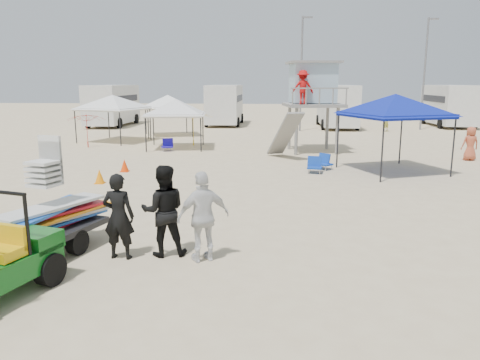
# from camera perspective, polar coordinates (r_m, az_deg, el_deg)

# --- Properties ---
(ground) EXTENTS (140.00, 140.00, 0.00)m
(ground) POSITION_cam_1_polar(r_m,az_deg,el_deg) (8.26, -5.23, -13.15)
(ground) COLOR beige
(ground) RESTS_ON ground
(surf_trailer) EXTENTS (1.82, 2.62, 2.12)m
(surf_trailer) POSITION_cam_1_polar(r_m,az_deg,el_deg) (10.46, -21.95, -3.53)
(surf_trailer) COLOR black
(surf_trailer) RESTS_ON ground
(man_left) EXTENTS (0.66, 0.45, 1.74)m
(man_left) POSITION_cam_1_polar(r_m,az_deg,el_deg) (9.61, -14.58, -4.31)
(man_left) COLOR black
(man_left) RESTS_ON ground
(man_mid) EXTENTS (1.05, 0.89, 1.87)m
(man_mid) POSITION_cam_1_polar(r_m,az_deg,el_deg) (9.58, -9.29, -3.72)
(man_mid) COLOR black
(man_mid) RESTS_ON ground
(man_right) EXTENTS (1.14, 0.88, 1.81)m
(man_right) POSITION_cam_1_polar(r_m,az_deg,el_deg) (9.19, -4.48, -4.49)
(man_right) COLOR silver
(man_right) RESTS_ON ground
(lifeguard_tower) EXTENTS (3.10, 3.10, 4.39)m
(lifeguard_tower) POSITION_cam_1_polar(r_m,az_deg,el_deg) (24.04, 8.76, 11.21)
(lifeguard_tower) COLOR gray
(lifeguard_tower) RESTS_ON ground
(canopy_blue) EXTENTS (4.24, 4.24, 3.45)m
(canopy_blue) POSITION_cam_1_polar(r_m,az_deg,el_deg) (19.14, 18.43, 9.50)
(canopy_blue) COLOR black
(canopy_blue) RESTS_ON ground
(canopy_white_a) EXTENTS (3.26, 3.26, 3.01)m
(canopy_white_a) POSITION_cam_1_polar(r_m,az_deg,el_deg) (25.22, -7.92, 9.41)
(canopy_white_a) COLOR black
(canopy_white_a) RESTS_ON ground
(canopy_white_b) EXTENTS (4.04, 4.04, 3.15)m
(canopy_white_b) POSITION_cam_1_polar(r_m,az_deg,el_deg) (28.86, -15.28, 9.69)
(canopy_white_b) COLOR black
(canopy_white_b) RESTS_ON ground
(canopy_white_c) EXTENTS (3.74, 3.74, 3.06)m
(canopy_white_c) POSITION_cam_1_polar(r_m,az_deg,el_deg) (31.46, -8.82, 9.95)
(canopy_white_c) COLOR black
(canopy_white_c) RESTS_ON ground
(umbrella_a) EXTENTS (2.04, 2.08, 1.85)m
(umbrella_a) POSITION_cam_1_polar(r_m,az_deg,el_deg) (26.64, -18.18, 5.75)
(umbrella_a) COLOR red
(umbrella_a) RESTS_ON ground
(umbrella_b) EXTENTS (3.01, 3.02, 1.95)m
(umbrella_b) POSITION_cam_1_polar(r_m,az_deg,el_deg) (26.24, -5.66, 6.30)
(umbrella_b) COLOR yellow
(umbrella_b) RESTS_ON ground
(cone_near) EXTENTS (0.34, 0.34, 0.50)m
(cone_near) POSITION_cam_1_polar(r_m,az_deg,el_deg) (17.07, -16.75, 0.43)
(cone_near) COLOR orange
(cone_near) RESTS_ON ground
(cone_far) EXTENTS (0.34, 0.34, 0.50)m
(cone_far) POSITION_cam_1_polar(r_m,az_deg,el_deg) (19.06, -13.90, 1.73)
(cone_far) COLOR #F63D07
(cone_far) RESTS_ON ground
(beach_chair_a) EXTENTS (0.68, 0.75, 0.64)m
(beach_chair_a) POSITION_cam_1_polar(r_m,az_deg,el_deg) (24.49, -8.85, 4.27)
(beach_chair_a) COLOR #1B0FAA
(beach_chair_a) RESTS_ON ground
(beach_chair_b) EXTENTS (0.64, 0.69, 0.64)m
(beach_chair_b) POSITION_cam_1_polar(r_m,az_deg,el_deg) (18.50, 9.09, 1.83)
(beach_chair_b) COLOR #0F38A3
(beach_chair_b) RESTS_ON ground
(beach_chair_c) EXTENTS (0.74, 0.86, 0.64)m
(beach_chair_c) POSITION_cam_1_polar(r_m,az_deg,el_deg) (19.35, 10.22, 2.23)
(beach_chair_c) COLOR #103DAF
(beach_chair_c) RESTS_ON ground
(rv_far_left) EXTENTS (2.64, 6.80, 3.25)m
(rv_far_left) POSITION_cam_1_polar(r_m,az_deg,el_deg) (39.70, -15.31, 9.00)
(rv_far_left) COLOR silver
(rv_far_left) RESTS_ON ground
(rv_mid_left) EXTENTS (2.65, 6.50, 3.25)m
(rv_mid_left) POSITION_cam_1_polar(r_m,az_deg,el_deg) (39.14, -1.88, 9.37)
(rv_mid_left) COLOR silver
(rv_mid_left) RESTS_ON ground
(rv_mid_right) EXTENTS (2.64, 7.00, 3.25)m
(rv_mid_right) POSITION_cam_1_polar(r_m,az_deg,el_deg) (37.69, 11.76, 9.04)
(rv_mid_right) COLOR silver
(rv_mid_right) RESTS_ON ground
(rv_far_right) EXTENTS (2.64, 6.60, 3.25)m
(rv_far_right) POSITION_cam_1_polar(r_m,az_deg,el_deg) (41.24, 24.14, 8.49)
(rv_far_right) COLOR silver
(rv_far_right) RESTS_ON ground
(light_pole_left) EXTENTS (0.14, 0.14, 8.00)m
(light_pole_left) POSITION_cam_1_polar(r_m,az_deg,el_deg) (34.42, 7.47, 12.61)
(light_pole_left) COLOR slate
(light_pole_left) RESTS_ON ground
(light_pole_right) EXTENTS (0.14, 0.14, 8.00)m
(light_pole_right) POSITION_cam_1_polar(r_m,az_deg,el_deg) (37.43, 21.55, 11.83)
(light_pole_right) COLOR slate
(light_pole_right) RESTS_ON ground
(distant_beachgoers) EXTENTS (1.68, 13.27, 1.60)m
(distant_beachgoers) POSITION_cam_1_polar(r_m,az_deg,el_deg) (28.06, 21.91, 5.46)
(distant_beachgoers) COLOR #BA5335
(distant_beachgoers) RESTS_ON ground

